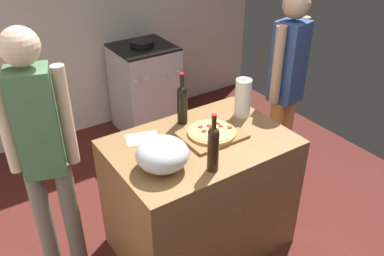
{
  "coord_description": "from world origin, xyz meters",
  "views": [
    {
      "loc": [
        -1.22,
        -1.05,
        2.31
      ],
      "look_at": [
        0.07,
        0.88,
        0.94
      ],
      "focal_mm": 38.18,
      "sensor_mm": 36.0,
      "label": 1
    }
  ],
  "objects_px": {
    "mixing_bowl": "(162,154)",
    "person_in_red": "(286,83)",
    "stove": "(145,88)",
    "person_in_stripes": "(42,149)",
    "paper_towel_roll": "(243,98)",
    "wine_bottle_amber": "(213,147)",
    "pizza": "(212,132)",
    "wine_bottle_green": "(182,103)"
  },
  "relations": [
    {
      "from": "mixing_bowl",
      "to": "person_in_red",
      "type": "xyz_separation_m",
      "value": [
        1.31,
        0.32,
        -0.0
      ]
    },
    {
      "from": "mixing_bowl",
      "to": "stove",
      "type": "relative_size",
      "value": 0.32
    },
    {
      "from": "stove",
      "to": "person_in_red",
      "type": "distance_m",
      "value": 1.67
    },
    {
      "from": "person_in_stripes",
      "to": "person_in_red",
      "type": "height_order",
      "value": "person_in_stripes"
    },
    {
      "from": "mixing_bowl",
      "to": "paper_towel_roll",
      "type": "height_order",
      "value": "paper_towel_roll"
    },
    {
      "from": "paper_towel_roll",
      "to": "wine_bottle_amber",
      "type": "distance_m",
      "value": 0.7
    },
    {
      "from": "paper_towel_roll",
      "to": "stove",
      "type": "distance_m",
      "value": 1.69
    },
    {
      "from": "person_in_stripes",
      "to": "person_in_red",
      "type": "bearing_deg",
      "value": -2.57
    },
    {
      "from": "pizza",
      "to": "stove",
      "type": "relative_size",
      "value": 0.33
    },
    {
      "from": "paper_towel_roll",
      "to": "wine_bottle_amber",
      "type": "xyz_separation_m",
      "value": [
        -0.56,
        -0.42,
        0.02
      ]
    },
    {
      "from": "pizza",
      "to": "person_in_red",
      "type": "distance_m",
      "value": 0.88
    },
    {
      "from": "mixing_bowl",
      "to": "stove",
      "type": "xyz_separation_m",
      "value": [
        0.83,
        1.84,
        -0.51
      ]
    },
    {
      "from": "wine_bottle_green",
      "to": "person_in_red",
      "type": "height_order",
      "value": "person_in_red"
    },
    {
      "from": "paper_towel_roll",
      "to": "wine_bottle_amber",
      "type": "relative_size",
      "value": 0.77
    },
    {
      "from": "paper_towel_roll",
      "to": "wine_bottle_green",
      "type": "bearing_deg",
      "value": 160.77
    },
    {
      "from": "wine_bottle_amber",
      "to": "person_in_red",
      "type": "bearing_deg",
      "value": 24.68
    },
    {
      "from": "person_in_stripes",
      "to": "person_in_red",
      "type": "distance_m",
      "value": 1.87
    },
    {
      "from": "pizza",
      "to": "wine_bottle_green",
      "type": "bearing_deg",
      "value": 104.46
    },
    {
      "from": "wine_bottle_green",
      "to": "person_in_red",
      "type": "bearing_deg",
      "value": -4.14
    },
    {
      "from": "paper_towel_roll",
      "to": "stove",
      "type": "relative_size",
      "value": 0.29
    },
    {
      "from": "stove",
      "to": "wine_bottle_green",
      "type": "bearing_deg",
      "value": -107.24
    },
    {
      "from": "wine_bottle_amber",
      "to": "stove",
      "type": "xyz_separation_m",
      "value": [
        0.6,
        2.01,
        -0.58
      ]
    },
    {
      "from": "wine_bottle_green",
      "to": "wine_bottle_amber",
      "type": "distance_m",
      "value": 0.58
    },
    {
      "from": "person_in_stripes",
      "to": "wine_bottle_amber",
      "type": "bearing_deg",
      "value": -35.98
    },
    {
      "from": "pizza",
      "to": "stove",
      "type": "xyz_separation_m",
      "value": [
        0.38,
        1.71,
        -0.45
      ]
    },
    {
      "from": "mixing_bowl",
      "to": "wine_bottle_green",
      "type": "height_order",
      "value": "wine_bottle_green"
    },
    {
      "from": "paper_towel_roll",
      "to": "person_in_red",
      "type": "relative_size",
      "value": 0.17
    },
    {
      "from": "paper_towel_roll",
      "to": "person_in_red",
      "type": "distance_m",
      "value": 0.52
    },
    {
      "from": "wine_bottle_green",
      "to": "person_in_stripes",
      "type": "relative_size",
      "value": 0.22
    },
    {
      "from": "stove",
      "to": "person_in_stripes",
      "type": "relative_size",
      "value": 0.57
    },
    {
      "from": "pizza",
      "to": "paper_towel_roll",
      "type": "xyz_separation_m",
      "value": [
        0.35,
        0.11,
        0.11
      ]
    },
    {
      "from": "pizza",
      "to": "wine_bottle_amber",
      "type": "height_order",
      "value": "wine_bottle_amber"
    },
    {
      "from": "mixing_bowl",
      "to": "wine_bottle_green",
      "type": "xyz_separation_m",
      "value": [
        0.38,
        0.39,
        0.06
      ]
    },
    {
      "from": "stove",
      "to": "pizza",
      "type": "bearing_deg",
      "value": -102.69
    },
    {
      "from": "person_in_red",
      "to": "stove",
      "type": "bearing_deg",
      "value": 107.38
    },
    {
      "from": "person_in_stripes",
      "to": "mixing_bowl",
      "type": "bearing_deg",
      "value": -35.52
    },
    {
      "from": "wine_bottle_amber",
      "to": "stove",
      "type": "bearing_deg",
      "value": 73.39
    },
    {
      "from": "pizza",
      "to": "stove",
      "type": "height_order",
      "value": "stove"
    },
    {
      "from": "mixing_bowl",
      "to": "person_in_red",
      "type": "distance_m",
      "value": 1.34
    },
    {
      "from": "wine_bottle_green",
      "to": "person_in_stripes",
      "type": "distance_m",
      "value": 0.95
    },
    {
      "from": "stove",
      "to": "wine_bottle_amber",
      "type": "bearing_deg",
      "value": -106.61
    },
    {
      "from": "wine_bottle_green",
      "to": "person_in_red",
      "type": "xyz_separation_m",
      "value": [
        0.92,
        -0.07,
        -0.06
      ]
    }
  ]
}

